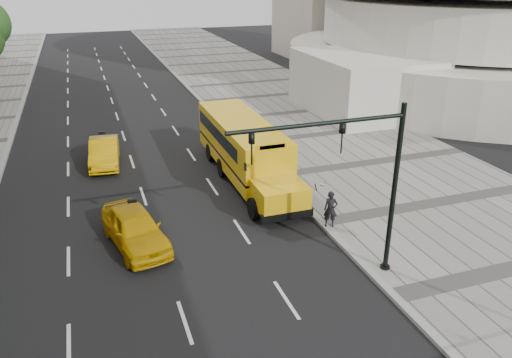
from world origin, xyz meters
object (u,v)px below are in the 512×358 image
object	(u,v)px
school_bus	(244,145)
traffic_signal	(360,175)
taxi_far	(104,152)
pedestrian	(331,209)
taxi_near	(135,228)

from	to	relation	value
school_bus	traffic_signal	distance (m)	10.75
taxi_far	pedestrian	xyz separation A→B (m)	(8.61, -11.08, 0.22)
pedestrian	taxi_near	bearing A→B (deg)	-166.09
taxi_near	taxi_far	world-z (taller)	taxi_near
taxi_near	pedestrian	bearing A→B (deg)	-21.38
taxi_far	pedestrian	world-z (taller)	pedestrian
pedestrian	traffic_signal	xyz separation A→B (m)	(-0.96, -3.59, 3.14)
taxi_near	traffic_signal	distance (m)	9.25
school_bus	taxi_near	world-z (taller)	school_bus
school_bus	pedestrian	world-z (taller)	school_bus
taxi_near	pedestrian	distance (m)	8.14
school_bus	taxi_far	world-z (taller)	school_bus
taxi_near	pedestrian	xyz separation A→B (m)	(8.02, -1.37, 0.17)
taxi_near	school_bus	bearing A→B (deg)	29.16
taxi_near	traffic_signal	xyz separation A→B (m)	(7.06, -4.97, 3.32)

